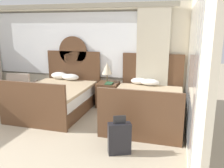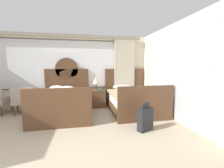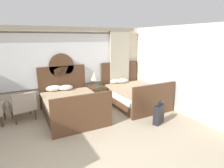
{
  "view_description": "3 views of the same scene",
  "coord_description": "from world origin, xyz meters",
  "px_view_note": "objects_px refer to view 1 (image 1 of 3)",
  "views": [
    {
      "loc": [
        3.19,
        -2.54,
        2.11
      ],
      "look_at": [
        1.96,
        1.86,
        0.98
      ],
      "focal_mm": 37.88,
      "sensor_mm": 36.0,
      "label": 1
    },
    {
      "loc": [
        0.94,
        -2.08,
        1.49
      ],
      "look_at": [
        1.78,
        2.21,
        0.97
      ],
      "focal_mm": 23.27,
      "sensor_mm": 36.0,
      "label": 2
    },
    {
      "loc": [
        -1.0,
        -2.63,
        2.35
      ],
      "look_at": [
        1.49,
        2.16,
        0.97
      ],
      "focal_mm": 29.6,
      "sensor_mm": 36.0,
      "label": 3
    }
  ],
  "objects_px": {
    "bed_near_window": "(58,96)",
    "bed_near_mirror": "(146,104)",
    "armchair_by_window_left": "(22,86)",
    "book_on_nightstand": "(109,83)",
    "suitcase_on_floor": "(119,138)",
    "table_lamp_on_nightstand": "(107,69)",
    "nightstand_between_beds": "(108,94)"
  },
  "relations": [
    {
      "from": "bed_near_mirror",
      "to": "suitcase_on_floor",
      "type": "relative_size",
      "value": 3.21
    },
    {
      "from": "bed_near_window",
      "to": "armchair_by_window_left",
      "type": "xyz_separation_m",
      "value": [
        -1.29,
        0.37,
        0.08
      ]
    },
    {
      "from": "bed_near_mirror",
      "to": "suitcase_on_floor",
      "type": "distance_m",
      "value": 1.63
    },
    {
      "from": "armchair_by_window_left",
      "to": "suitcase_on_floor",
      "type": "height_order",
      "value": "armchair_by_window_left"
    },
    {
      "from": "bed_near_mirror",
      "to": "armchair_by_window_left",
      "type": "height_order",
      "value": "bed_near_mirror"
    },
    {
      "from": "table_lamp_on_nightstand",
      "to": "suitcase_on_floor",
      "type": "xyz_separation_m",
      "value": [
        0.93,
        -2.37,
        -0.72
      ]
    },
    {
      "from": "armchair_by_window_left",
      "to": "book_on_nightstand",
      "type": "bearing_deg",
      "value": 4.75
    },
    {
      "from": "armchair_by_window_left",
      "to": "bed_near_window",
      "type": "bearing_deg",
      "value": -15.94
    },
    {
      "from": "bed_near_mirror",
      "to": "table_lamp_on_nightstand",
      "type": "xyz_separation_m",
      "value": [
        -1.17,
        0.76,
        0.63
      ]
    },
    {
      "from": "bed_near_window",
      "to": "bed_near_mirror",
      "type": "bearing_deg",
      "value": -0.1
    },
    {
      "from": "bed_near_mirror",
      "to": "nightstand_between_beds",
      "type": "relative_size",
      "value": 3.4
    },
    {
      "from": "bed_near_window",
      "to": "table_lamp_on_nightstand",
      "type": "bearing_deg",
      "value": 35.16
    },
    {
      "from": "book_on_nightstand",
      "to": "table_lamp_on_nightstand",
      "type": "bearing_deg",
      "value": 121.2
    },
    {
      "from": "bed_near_window",
      "to": "bed_near_mirror",
      "type": "relative_size",
      "value": 1.0
    },
    {
      "from": "bed_near_window",
      "to": "book_on_nightstand",
      "type": "xyz_separation_m",
      "value": [
        1.19,
        0.58,
        0.28
      ]
    },
    {
      "from": "bed_near_window",
      "to": "bed_near_mirror",
      "type": "distance_m",
      "value": 2.24
    },
    {
      "from": "bed_near_mirror",
      "to": "table_lamp_on_nightstand",
      "type": "height_order",
      "value": "bed_near_mirror"
    },
    {
      "from": "bed_near_mirror",
      "to": "nightstand_between_beds",
      "type": "distance_m",
      "value": 1.31
    },
    {
      "from": "armchair_by_window_left",
      "to": "suitcase_on_floor",
      "type": "distance_m",
      "value": 3.86
    },
    {
      "from": "bed_near_window",
      "to": "suitcase_on_floor",
      "type": "height_order",
      "value": "bed_near_window"
    },
    {
      "from": "book_on_nightstand",
      "to": "suitcase_on_floor",
      "type": "xyz_separation_m",
      "value": [
        0.82,
        -2.19,
        -0.38
      ]
    },
    {
      "from": "nightstand_between_beds",
      "to": "bed_near_mirror",
      "type": "bearing_deg",
      "value": -31.58
    },
    {
      "from": "table_lamp_on_nightstand",
      "to": "armchair_by_window_left",
      "type": "relative_size",
      "value": 0.61
    },
    {
      "from": "armchair_by_window_left",
      "to": "table_lamp_on_nightstand",
      "type": "bearing_deg",
      "value": 9.34
    },
    {
      "from": "nightstand_between_beds",
      "to": "suitcase_on_floor",
      "type": "relative_size",
      "value": 0.94
    },
    {
      "from": "bed_near_mirror",
      "to": "suitcase_on_floor",
      "type": "height_order",
      "value": "bed_near_mirror"
    },
    {
      "from": "suitcase_on_floor",
      "to": "book_on_nightstand",
      "type": "bearing_deg",
      "value": 110.47
    },
    {
      "from": "table_lamp_on_nightstand",
      "to": "nightstand_between_beds",
      "type": "bearing_deg",
      "value": -58.48
    },
    {
      "from": "book_on_nightstand",
      "to": "bed_near_mirror",
      "type": "bearing_deg",
      "value": -28.82
    },
    {
      "from": "nightstand_between_beds",
      "to": "table_lamp_on_nightstand",
      "type": "height_order",
      "value": "table_lamp_on_nightstand"
    },
    {
      "from": "bed_near_window",
      "to": "bed_near_mirror",
      "type": "xyz_separation_m",
      "value": [
        2.24,
        -0.0,
        -0.0
      ]
    },
    {
      "from": "bed_near_window",
      "to": "table_lamp_on_nightstand",
      "type": "xyz_separation_m",
      "value": [
        1.08,
        0.76,
        0.63
      ]
    }
  ]
}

